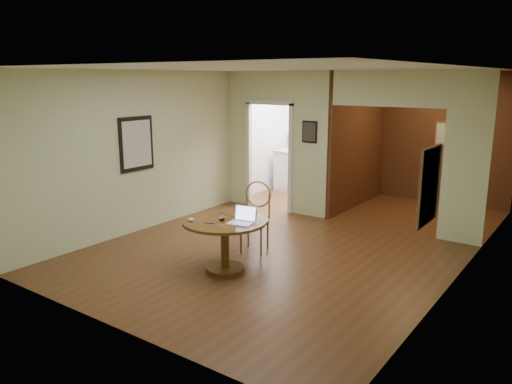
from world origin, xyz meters
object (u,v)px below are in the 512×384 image
Objects in this scene: chair at (256,213)px; closed_laptop at (241,217)px; dining_table at (225,233)px; open_laptop at (243,219)px.

chair is 3.26× the size of closed_laptop.
chair is 0.76m from closed_laptop.
open_laptop is (0.28, 0.04, 0.24)m from dining_table.
dining_table is 1.08× the size of chair.
open_laptop is at bearing 7.61° from dining_table.
chair is at bearing 98.76° from dining_table.
dining_table is 3.51× the size of closed_laptop.
closed_laptop is at bearing 120.79° from open_laptop.
open_laptop is 1.09× the size of closed_laptop.
dining_table is at bearing -114.60° from closed_laptop.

